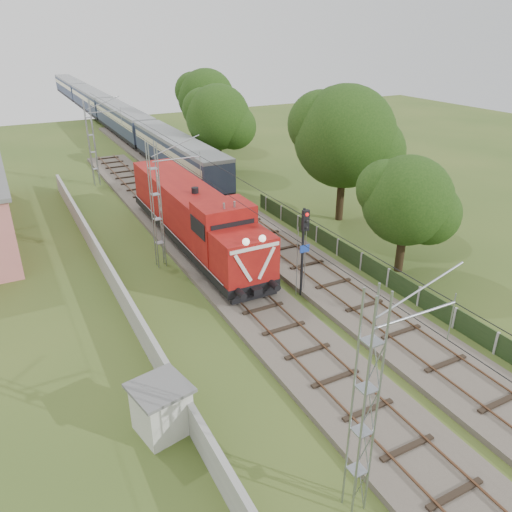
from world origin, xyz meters
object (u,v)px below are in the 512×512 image
coach_rake (105,108)px  locomotive (194,215)px  signal_post (304,237)px  relay_hut (161,408)px

coach_rake → locomotive: bearing=-95.7°
locomotive → signal_post: (2.92, -9.22, 1.25)m
coach_rake → signal_post: 59.52m
coach_rake → signal_post: bearing=-92.0°
coach_rake → relay_hut: bearing=-100.7°
locomotive → coach_rake: bearing=84.3°
locomotive → coach_rake: (5.00, 50.25, 0.06)m
relay_hut → locomotive: bearing=64.6°
coach_rake → signal_post: signal_post is taller
signal_post → relay_hut: bearing=-148.2°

